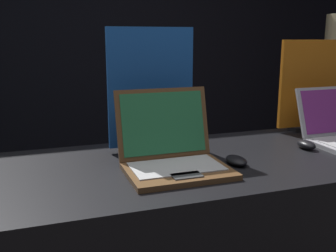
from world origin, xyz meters
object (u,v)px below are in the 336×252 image
at_px(mouse_back, 306,145).
at_px(promo_stand_middle, 150,93).
at_px(laptop_middle, 171,151).
at_px(mouse_middle, 236,160).
at_px(promo_stand_back, 312,88).

bearing_deg(mouse_back, promo_stand_middle, 162.03).
xyz_separation_m(laptop_middle, mouse_middle, (0.25, -0.04, -0.05)).
distance_m(laptop_middle, promo_stand_back, 0.98).
relative_size(promo_stand_middle, promo_stand_back, 1.11).
distance_m(mouse_middle, promo_stand_middle, 0.46).
height_order(laptop_middle, promo_stand_middle, promo_stand_middle).
height_order(mouse_back, promo_stand_back, promo_stand_back).
bearing_deg(laptop_middle, mouse_middle, -8.69).
bearing_deg(mouse_back, promo_stand_back, 50.00).
xyz_separation_m(laptop_middle, mouse_back, (0.65, 0.05, -0.05)).
distance_m(laptop_middle, promo_stand_middle, 0.32).
bearing_deg(promo_stand_back, promo_stand_middle, -174.57).
bearing_deg(promo_stand_middle, promo_stand_back, 5.43).
bearing_deg(mouse_middle, promo_stand_back, 31.12).
relative_size(laptop_middle, promo_stand_middle, 0.71).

